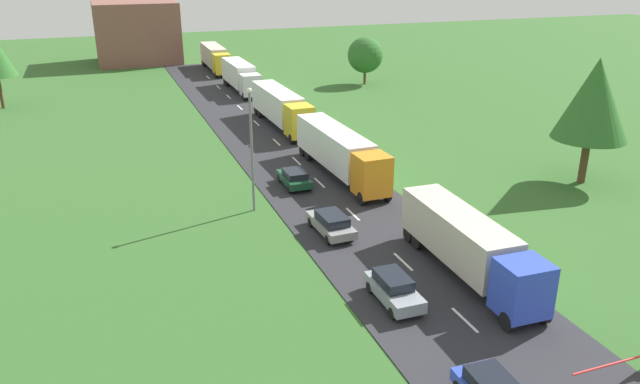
# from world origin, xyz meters

# --- Properties ---
(road) EXTENTS (10.00, 140.00, 0.06)m
(road) POSITION_xyz_m (0.00, 24.50, 0.03)
(road) COLOR #2B2B30
(road) RESTS_ON ground
(lane_marking_centre) EXTENTS (0.16, 122.97, 0.01)m
(lane_marking_centre) POSITION_xyz_m (0.00, 21.95, 0.07)
(lane_marking_centre) COLOR white
(lane_marking_centre) RESTS_ON road
(truck_lead) EXTENTS (2.72, 12.16, 3.45)m
(truck_lead) POSITION_xyz_m (2.62, 15.97, 2.07)
(truck_lead) COLOR blue
(truck_lead) RESTS_ON road
(truck_second) EXTENTS (2.83, 14.34, 3.71)m
(truck_second) POSITION_xyz_m (2.22, 34.61, 2.21)
(truck_second) COLOR orange
(truck_second) RESTS_ON road
(truck_third) EXTENTS (2.74, 14.17, 3.78)m
(truck_third) POSITION_xyz_m (2.17, 51.24, 2.23)
(truck_third) COLOR yellow
(truck_third) RESTS_ON road
(truck_fourth) EXTENTS (2.58, 12.32, 3.73)m
(truck_fourth) POSITION_xyz_m (2.40, 70.70, 2.17)
(truck_fourth) COLOR white
(truck_fourth) RESTS_ON road
(truck_fifth) EXTENTS (2.65, 13.35, 3.73)m
(truck_fifth) POSITION_xyz_m (2.24, 87.23, 2.19)
(truck_fifth) COLOR yellow
(truck_fifth) RESTS_ON road
(car_second) EXTENTS (1.77, 4.13, 1.57)m
(car_second) POSITION_xyz_m (-2.65, 14.72, 0.87)
(car_second) COLOR #8C939E
(car_second) RESTS_ON road
(car_third) EXTENTS (2.03, 4.54, 1.46)m
(car_third) POSITION_xyz_m (-2.64, 24.01, 0.82)
(car_third) COLOR gray
(car_third) RESTS_ON road
(car_fourth) EXTENTS (1.88, 3.97, 1.36)m
(car_fourth) POSITION_xyz_m (-2.15, 33.37, 0.78)
(car_fourth) COLOR #19472D
(car_fourth) RESTS_ON road
(barrier_gate) EXTENTS (4.64, 0.28, 1.05)m
(barrier_gate) POSITION_xyz_m (4.80, 5.47, 0.69)
(barrier_gate) COLOR orange
(barrier_gate) RESTS_ON ground
(lamppost_second) EXTENTS (0.36, 0.36, 9.02)m
(lamppost_second) POSITION_xyz_m (-6.42, 29.80, 4.99)
(lamppost_second) COLOR slate
(lamppost_second) RESTS_ON ground
(tree_birch) EXTENTS (5.84, 5.84, 10.14)m
(tree_birch) POSITION_xyz_m (20.25, 26.31, 6.89)
(tree_birch) COLOR #513823
(tree_birch) RESTS_ON ground
(tree_pine) EXTENTS (4.99, 4.99, 6.60)m
(tree_pine) POSITION_xyz_m (20.15, 69.56, 4.10)
(tree_pine) COLOR #513823
(tree_pine) RESTS_ON ground
(distant_building) EXTENTS (13.36, 12.63, 9.96)m
(distant_building) POSITION_xyz_m (-8.30, 100.62, 4.98)
(distant_building) COLOR brown
(distant_building) RESTS_ON ground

